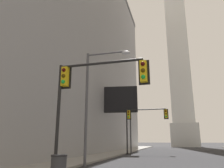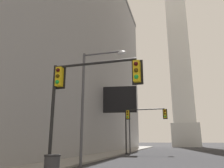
{
  "view_description": "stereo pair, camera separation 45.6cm",
  "coord_description": "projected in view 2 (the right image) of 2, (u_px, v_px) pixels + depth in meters",
  "views": [
    {
      "loc": [
        -2.59,
        -1.76,
        1.71
      ],
      "look_at": [
        -14.21,
        39.47,
        12.83
      ],
      "focal_mm": 35.0,
      "sensor_mm": 36.0,
      "label": 1
    },
    {
      "loc": [
        -2.15,
        -1.63,
        1.71
      ],
      "look_at": [
        -14.21,
        39.47,
        12.83
      ],
      "focal_mm": 35.0,
      "sensor_mm": 36.0,
      "label": 2
    }
  ],
  "objects": [
    {
      "name": "obelisk",
      "position": [
        178.0,
        42.0,
        69.18
      ],
      "size": [
        7.64,
        7.64,
        67.01
      ],
      "color": "silver",
      "rests_on": "ground_plane"
    },
    {
      "name": "billboard_sign",
      "position": [
        114.0,
        101.0,
        31.17
      ],
      "size": [
        6.43,
        1.19,
        9.3
      ],
      "color": "#3F3F42",
      "rests_on": "ground_plane"
    },
    {
      "name": "traffic_light_near_left",
      "position": [
        82.0,
        87.0,
        11.75
      ],
      "size": [
        5.19,
        0.5,
        5.89
      ],
      "color": "black",
      "rests_on": "ground_plane"
    },
    {
      "name": "trash_bin",
      "position": [
        52.0,
        166.0,
        10.58
      ],
      "size": [
        0.79,
        0.79,
        1.04
      ],
      "color": "#38383A",
      "rests_on": "ground_plane"
    },
    {
      "name": "street_lamp",
      "position": [
        90.0,
        93.0,
        15.93
      ],
      "size": [
        3.4,
        0.36,
        8.22
      ],
      "color": "#4C4C51",
      "rests_on": "ground_plane"
    },
    {
      "name": "sidewalk_left",
      "position": [
        97.0,
        155.0,
        25.46
      ],
      "size": [
        5.0,
        78.36,
        0.15
      ],
      "primitive_type": "cube",
      "color": "gray",
      "rests_on": "ground_plane"
    },
    {
      "name": "traffic_light_mid_left",
      "position": [
        140.0,
        119.0,
        29.12
      ],
      "size": [
        5.72,
        0.5,
        5.85
      ],
      "color": "black",
      "rests_on": "ground_plane"
    },
    {
      "name": "building_left",
      "position": [
        45.0,
        49.0,
        39.75
      ],
      "size": [
        24.73,
        54.78,
        35.91
      ],
      "color": "#9E9EA0",
      "rests_on": "ground_plane"
    }
  ]
}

